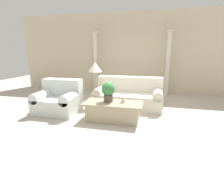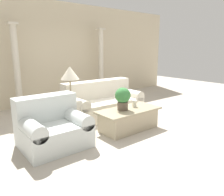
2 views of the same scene
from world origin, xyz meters
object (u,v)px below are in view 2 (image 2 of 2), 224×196
at_px(sofa_long, 103,102).
at_px(potted_plant, 123,97).
at_px(loveseat, 52,126).
at_px(floor_lamp, 70,75).
at_px(coffee_table, 129,119).

distance_m(sofa_long, potted_plant, 1.30).
xyz_separation_m(sofa_long, potted_plant, (-0.34, -1.19, 0.38)).
height_order(sofa_long, loveseat, same).
height_order(potted_plant, floor_lamp, floor_lamp).
relative_size(sofa_long, coffee_table, 1.41).
bearing_deg(potted_plant, coffee_table, -20.79).
distance_m(sofa_long, floor_lamp, 1.32).
relative_size(potted_plant, floor_lamp, 0.36).
height_order(coffee_table, potted_plant, potted_plant).
distance_m(loveseat, potted_plant, 1.57).
distance_m(coffee_table, floor_lamp, 1.65).
bearing_deg(sofa_long, coffee_table, -99.45).
bearing_deg(loveseat, floor_lamp, 43.56).
xyz_separation_m(sofa_long, coffee_table, (-0.21, -1.24, -0.12)).
bearing_deg(sofa_long, floor_lamp, -171.51).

